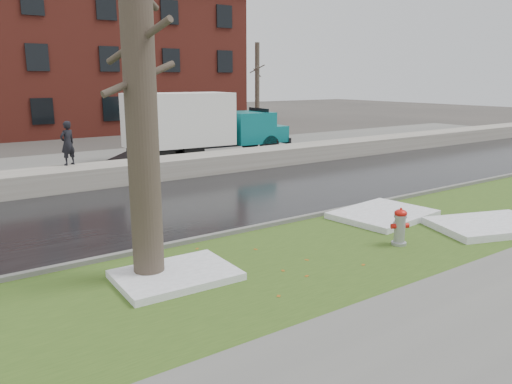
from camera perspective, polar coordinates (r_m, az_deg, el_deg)
ground at (r=12.08m, az=3.73°, el=-5.36°), size 120.00×120.00×0.00m
verge at (r=11.18m, az=7.76°, el=-6.86°), size 60.00×4.50×0.04m
sidewalk at (r=9.03m, az=24.53°, el=-12.89°), size 60.00×3.00×0.05m
road at (r=15.70m, az=-6.59°, el=-1.07°), size 60.00×7.00×0.03m
parking_lot at (r=23.39m, az=-16.63°, el=3.08°), size 60.00×9.00×0.03m
curb at (r=12.82m, az=0.93°, el=-3.93°), size 60.00×0.15×0.14m
snowbank at (r=19.35m, az=-12.59°, el=2.44°), size 60.00×1.60×0.75m
brick_building at (r=40.02m, az=-22.39°, el=13.69°), size 26.00×12.00×10.00m
bg_tree_right at (r=40.29m, az=0.14°, el=12.24°), size 1.40×1.62×6.50m
fire_hydrant at (r=11.85m, az=16.11°, el=-3.66°), size 0.43×0.41×0.87m
tree at (r=9.23m, az=-13.14°, el=12.05°), size 1.50×1.76×7.25m
box_truck at (r=24.16m, az=-6.59°, el=7.75°), size 9.43×2.64×3.13m
worker at (r=18.94m, az=-20.74°, el=5.24°), size 0.67×0.58×1.57m
snow_patch_near at (r=14.17m, az=14.31°, el=-2.48°), size 2.82×2.29×0.16m
snow_patch_far at (r=9.75m, az=-9.16°, el=-9.36°), size 2.25×1.67×0.14m
snow_patch_side at (r=13.99m, az=25.16°, el=-3.48°), size 3.23×2.61×0.18m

